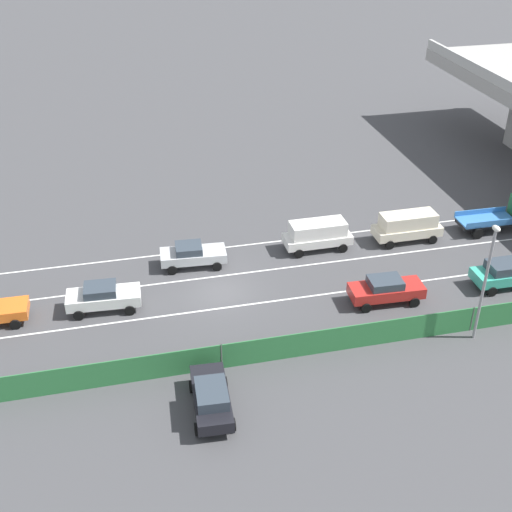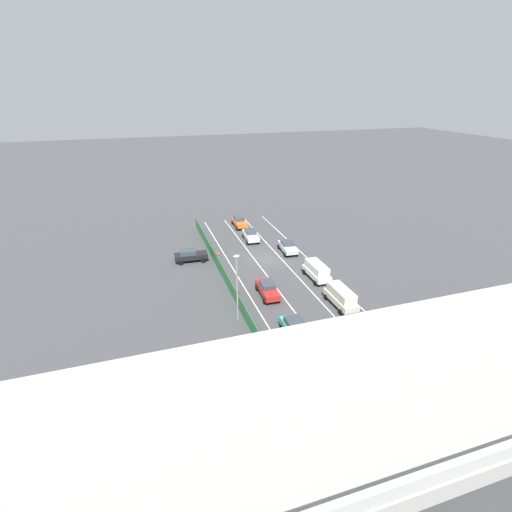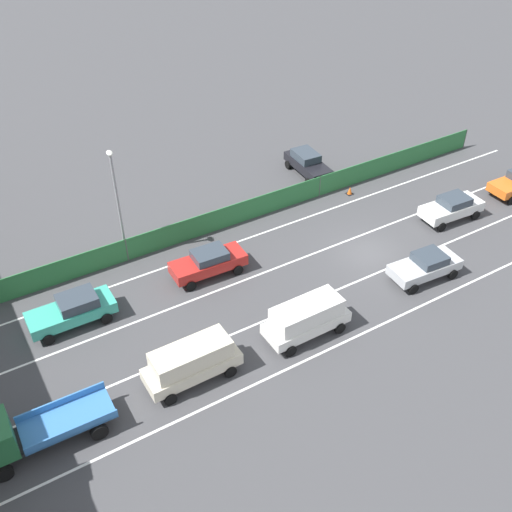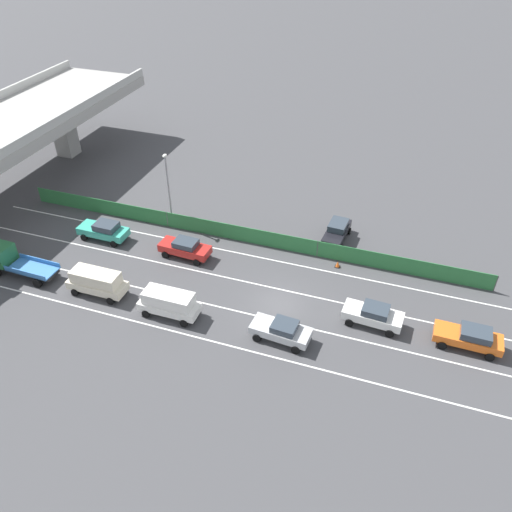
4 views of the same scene
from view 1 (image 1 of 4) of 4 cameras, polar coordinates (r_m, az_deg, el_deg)
The scene contains 15 objects.
ground_plane at distance 42.35m, azimuth -3.03°, elevation -3.05°, with size 300.00×300.00×0.00m, color #424244.
lane_line_left_edge at distance 47.98m, azimuth 2.88°, elevation 1.39°, with size 0.14×48.07×0.01m, color silver.
lane_line_mid_left at distance 45.03m, azimuth 4.11°, elevation -0.81°, with size 0.14×48.07×0.01m, color silver.
lane_line_mid_right at distance 42.19m, azimuth 5.52°, elevation -3.31°, with size 0.14×48.07×0.01m, color silver.
lane_line_right_edge at distance 39.46m, azimuth 7.14°, elevation -6.17°, with size 0.14×48.07×0.01m, color silver.
green_fence at distance 37.61m, azimuth 8.16°, elevation -6.88°, with size 0.10×44.17×1.59m.
car_van_white at distance 46.47m, azimuth 5.29°, elevation 1.91°, with size 2.04×4.70×2.07m.
car_van_cream at distance 48.49m, azimuth 12.83°, elevation 2.56°, with size 2.00×4.81×2.12m.
car_sedan_silver at distance 44.67m, azimuth -5.47°, elevation 0.15°, with size 2.27×4.47×1.60m.
car_hatchback_white at distance 41.27m, azimuth -12.95°, elevation -3.38°, with size 2.19×4.50×1.68m.
car_taxi_teal at distance 45.30m, azimuth 20.71°, elevation -1.36°, with size 2.06×4.68×1.74m.
car_sedan_red at distance 41.63m, azimuth 11.05°, elevation -2.80°, with size 2.09×4.62×1.68m.
parked_sedan_dark at distance 33.46m, azimuth -3.84°, elevation -11.93°, with size 4.52×2.17×1.72m.
street_lamp at distance 38.08m, azimuth 19.13°, elevation -1.36°, with size 0.60×0.36×7.26m.
traffic_cone at distance 36.84m, azimuth -6.41°, elevation -8.72°, with size 0.47×0.47×0.58m.
Camera 1 is at (34.60, -5.84, 23.72)m, focal length 46.80 mm.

